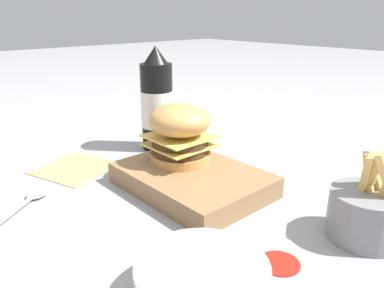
# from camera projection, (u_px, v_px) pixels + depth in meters

# --- Properties ---
(ground_plane) EXTENTS (6.00, 6.00, 0.00)m
(ground_plane) POSITION_uv_depth(u_px,v_px,m) (166.00, 193.00, 0.67)
(ground_plane) COLOR gray
(serving_board) EXTENTS (0.26, 0.19, 0.04)m
(serving_board) POSITION_uv_depth(u_px,v_px,m) (192.00, 180.00, 0.68)
(serving_board) COLOR olive
(serving_board) RESTS_ON ground_plane
(burger) EXTENTS (0.12, 0.12, 0.11)m
(burger) POSITION_uv_depth(u_px,v_px,m) (180.00, 132.00, 0.70)
(burger) COLOR tan
(burger) RESTS_ON serving_board
(ketchup_bottle) EXTENTS (0.07, 0.07, 0.24)m
(ketchup_bottle) POSITION_uv_depth(u_px,v_px,m) (157.00, 104.00, 0.87)
(ketchup_bottle) COLOR black
(ketchup_bottle) RESTS_ON ground_plane
(fries_basket) EXTENTS (0.10, 0.10, 0.14)m
(fries_basket) POSITION_uv_depth(u_px,v_px,m) (366.00, 212.00, 0.53)
(fries_basket) COLOR slate
(fries_basket) RESTS_ON ground_plane
(side_bowl) EXTENTS (0.15, 0.15, 0.04)m
(side_bowl) POSITION_uv_depth(u_px,v_px,m) (202.00, 281.00, 0.42)
(side_bowl) COLOR silver
(side_bowl) RESTS_ON ground_plane
(spoon) EXTENTS (0.11, 0.14, 0.01)m
(spoon) POSITION_uv_depth(u_px,v_px,m) (31.00, 198.00, 0.64)
(spoon) COLOR silver
(spoon) RESTS_ON ground_plane
(ketchup_puddle) EXTENTS (0.05, 0.05, 0.00)m
(ketchup_puddle) POSITION_uv_depth(u_px,v_px,m) (280.00, 263.00, 0.48)
(ketchup_puddle) COLOR #B21E14
(ketchup_puddle) RESTS_ON ground_plane
(parchment_square) EXTENTS (0.18, 0.18, 0.00)m
(parchment_square) POSITION_uv_depth(u_px,v_px,m) (75.00, 168.00, 0.78)
(parchment_square) COLOR tan
(parchment_square) RESTS_ON ground_plane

